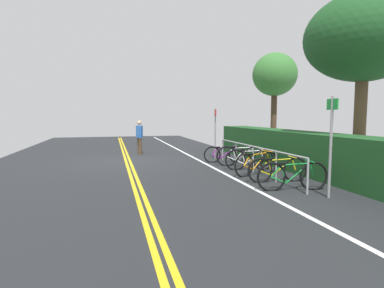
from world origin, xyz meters
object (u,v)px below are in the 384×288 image
sign_post_near (215,128)px  sign_post_far (331,137)px  bicycle_1 (240,156)px  tree_mid (364,39)px  bicycle_0 (224,154)px  bicycle_2 (249,160)px  bike_rack (253,153)px  bicycle_5 (293,176)px  tree_near_left (275,76)px  bicycle_4 (278,170)px  pedestrian (139,135)px  bicycle_3 (257,164)px

sign_post_near → sign_post_far: size_ratio=0.94×
bicycle_1 → tree_mid: (2.66, 2.67, 3.70)m
bicycle_0 → bicycle_2: (1.75, 0.24, 0.03)m
bike_rack → bicycle_5: (2.41, -0.11, -0.28)m
tree_near_left → tree_mid: (5.78, -0.38, 0.35)m
bike_rack → bicycle_0: bike_rack is taller
bicycle_4 → sign_post_far: sign_post_far is taller
bike_rack → bicycle_4: (1.45, 0.04, -0.30)m
pedestrian → sign_post_near: size_ratio=0.75×
bicycle_2 → tree_near_left: tree_near_left is taller
pedestrian → sign_post_far: sign_post_far is taller
bicycle_0 → bicycle_4: bearing=2.6°
bicycle_2 → sign_post_near: (-2.75, -0.29, 0.94)m
bike_rack → bicycle_0: 2.31m
bicycle_4 → bicycle_3: bearing=-174.1°
sign_post_far → bicycle_2: bearing=-177.3°
pedestrian → tree_near_left: (1.26, 6.31, 2.80)m
bicycle_4 → sign_post_near: 4.83m
bicycle_3 → pedestrian: pedestrian is taller
bicycle_0 → tree_near_left: tree_near_left is taller
pedestrian → tree_near_left: tree_near_left is taller
tree_near_left → sign_post_near: bearing=-70.8°
bicycle_4 → sign_post_far: (1.78, 0.26, 1.02)m
sign_post_near → tree_mid: bearing=33.0°
bicycle_2 → pedestrian: 6.13m
bicycle_4 → sign_post_far: bearing=8.2°
bicycle_3 → tree_mid: (0.93, 2.88, 3.71)m
sign_post_near → bicycle_5: bearing=0.7°
bicycle_4 → bicycle_5: 0.97m
bicycle_0 → bicycle_5: (4.69, 0.02, 0.04)m
bicycle_1 → sign_post_far: 4.67m
bicycle_2 → tree_near_left: (-3.92, 3.07, 3.37)m
bicycle_0 → sign_post_far: 5.62m
bicycle_2 → bicycle_4: 1.98m
bicycle_1 → bicycle_4: 2.79m
bicycle_1 → bike_rack: bearing=-5.6°
sign_post_far → pedestrian: bearing=-159.1°
bicycle_5 → tree_mid: (-1.09, 2.91, 3.71)m
bicycle_2 → bicycle_4: size_ratio=0.96×
sign_post_near → bike_rack: bearing=3.2°
bicycle_5 → sign_post_near: 5.76m
bicycle_4 → tree_near_left: (-5.90, 3.15, 3.37)m
bicycle_0 → pedestrian: bearing=-138.9°
bicycle_5 → pedestrian: bearing=-159.6°
pedestrian → tree_mid: bearing=40.1°
bike_rack → sign_post_far: (3.22, 0.29, 0.72)m
bicycle_1 → pedestrian: pedestrian is taller
bicycle_0 → bicycle_2: bicycle_2 is taller
bicycle_3 → sign_post_far: sign_post_far is taller
bicycle_3 → bicycle_0: bearing=-178.7°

